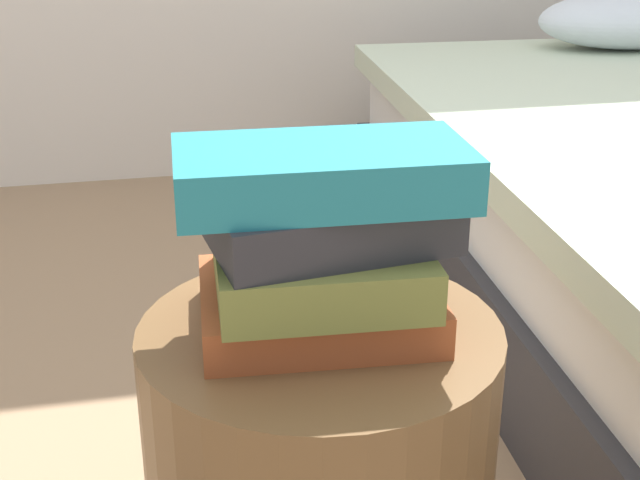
{
  "coord_description": "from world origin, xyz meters",
  "views": [
    {
      "loc": [
        -0.18,
        -0.85,
        0.94
      ],
      "look_at": [
        0.0,
        0.0,
        0.57
      ],
      "focal_mm": 49.91,
      "sensor_mm": 36.0,
      "label": 1
    }
  ],
  "objects_px": {
    "book_rust": "(318,304)",
    "book_teal": "(322,173)",
    "book_olive": "(319,268)",
    "book_charcoal": "(327,217)"
  },
  "relations": [
    {
      "from": "book_olive",
      "to": "book_rust",
      "type": "bearing_deg",
      "value": 87.81
    },
    {
      "from": "book_olive",
      "to": "book_charcoal",
      "type": "relative_size",
      "value": 0.9
    },
    {
      "from": "book_olive",
      "to": "book_teal",
      "type": "bearing_deg",
      "value": -77.25
    },
    {
      "from": "book_teal",
      "to": "book_rust",
      "type": "bearing_deg",
      "value": 92.03
    },
    {
      "from": "book_olive",
      "to": "book_charcoal",
      "type": "distance_m",
      "value": 0.06
    },
    {
      "from": "book_olive",
      "to": "book_charcoal",
      "type": "bearing_deg",
      "value": 40.91
    },
    {
      "from": "book_charcoal",
      "to": "book_teal",
      "type": "xyz_separation_m",
      "value": [
        -0.01,
        -0.02,
        0.05
      ]
    },
    {
      "from": "book_charcoal",
      "to": "book_teal",
      "type": "distance_m",
      "value": 0.06
    },
    {
      "from": "book_rust",
      "to": "book_charcoal",
      "type": "height_order",
      "value": "book_charcoal"
    },
    {
      "from": "book_rust",
      "to": "book_teal",
      "type": "distance_m",
      "value": 0.16
    }
  ]
}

